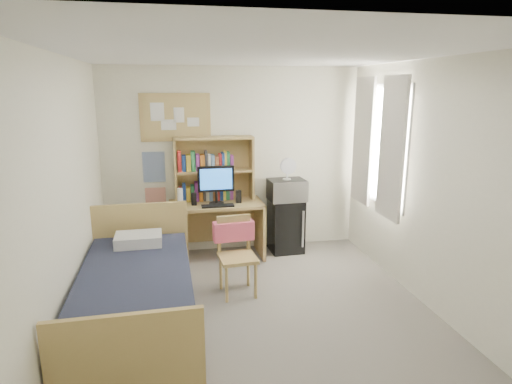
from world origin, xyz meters
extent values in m
cube|color=gray|center=(0.00, 0.00, -0.01)|extent=(3.60, 4.20, 0.02)
cube|color=white|center=(0.00, 0.00, 2.60)|extent=(3.60, 4.20, 0.02)
cube|color=white|center=(0.00, 2.10, 1.30)|extent=(3.60, 0.04, 2.60)
cube|color=white|center=(0.00, -2.10, 1.30)|extent=(3.60, 0.04, 2.60)
cube|color=white|center=(-1.80, 0.00, 1.30)|extent=(0.04, 4.20, 2.60)
cube|color=white|center=(1.80, 0.00, 1.30)|extent=(0.04, 4.20, 2.60)
cube|color=white|center=(1.75, 1.20, 1.60)|extent=(0.10, 1.40, 1.70)
cube|color=silver|center=(1.72, 0.80, 1.60)|extent=(0.04, 0.55, 1.70)
cube|color=silver|center=(1.72, 1.60, 1.60)|extent=(0.04, 0.55, 1.70)
cube|color=tan|center=(-0.78, 2.08, 1.92)|extent=(0.94, 0.03, 0.64)
cube|color=#264A9A|center=(-1.10, 2.09, 1.25)|extent=(0.30, 0.01, 0.42)
cube|color=#BF3B21|center=(-1.10, 2.09, 0.78)|extent=(0.28, 0.01, 0.36)
cube|color=tan|center=(-0.29, 1.77, 0.39)|extent=(1.27, 0.64, 0.79)
cube|color=tan|center=(-0.17, 0.62, 0.45)|extent=(0.48, 0.48, 0.89)
cube|color=black|center=(0.71, 1.84, 0.38)|extent=(0.47, 0.47, 0.77)
cube|color=#1C2033|center=(-1.24, 0.09, 0.30)|extent=(1.12, 2.19, 0.60)
cube|color=tan|center=(-0.29, 1.92, 1.23)|extent=(1.08, 0.29, 0.88)
cube|color=black|center=(-0.29, 1.71, 1.05)|extent=(0.49, 0.04, 0.52)
cube|color=black|center=(-0.29, 1.57, 0.80)|extent=(0.43, 0.14, 0.02)
cube|color=black|center=(-0.59, 1.70, 0.87)|extent=(0.07, 0.07, 0.16)
cube|color=black|center=(0.01, 1.71, 0.87)|extent=(0.07, 0.07, 0.17)
cylinder|color=silver|center=(-0.77, 1.66, 0.91)|extent=(0.07, 0.07, 0.24)
cube|color=#FF617E|center=(-0.18, 0.82, 0.69)|extent=(0.48, 0.18, 0.22)
cube|color=silver|center=(0.72, 1.82, 0.91)|extent=(0.52, 0.40, 0.29)
cylinder|color=silver|center=(0.72, 1.82, 1.20)|extent=(0.23, 0.23, 0.28)
cube|color=silver|center=(-1.25, 0.84, 0.66)|extent=(0.51, 0.36, 0.12)
camera|label=1|loc=(-0.82, -3.85, 2.29)|focal=30.00mm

